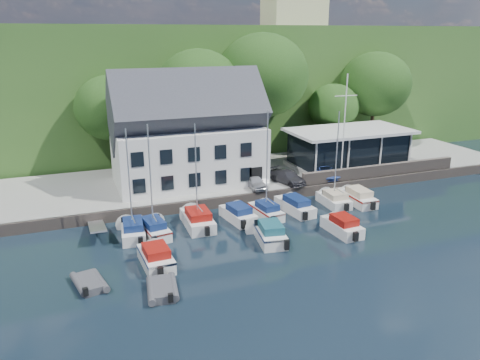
{
  "coord_description": "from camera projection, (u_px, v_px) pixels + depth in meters",
  "views": [
    {
      "loc": [
        -17.91,
        -26.79,
        15.14
      ],
      "look_at": [
        -4.42,
        9.0,
        3.08
      ],
      "focal_mm": 35.0,
      "sensor_mm": 36.0,
      "label": 1
    }
  ],
  "objects": [
    {
      "name": "ground",
      "position": [
        339.0,
        248.0,
        34.49
      ],
      "size": [
        180.0,
        180.0,
        0.0
      ],
      "primitive_type": "plane",
      "color": "black",
      "rests_on": "ground"
    },
    {
      "name": "quay",
      "position": [
        251.0,
        176.0,
        49.96
      ],
      "size": [
        60.0,
        13.0,
        1.0
      ],
      "primitive_type": "cube",
      "color": "gray",
      "rests_on": "ground"
    },
    {
      "name": "quay_face",
      "position": [
        276.0,
        195.0,
        44.15
      ],
      "size": [
        60.0,
        0.3,
        1.0
      ],
      "primitive_type": "cube",
      "color": "#5B5048",
      "rests_on": "ground"
    },
    {
      "name": "hillside",
      "position": [
        162.0,
        73.0,
        87.41
      ],
      "size": [
        160.0,
        75.0,
        16.0
      ],
      "primitive_type": "cube",
      "color": "#2D5720",
      "rests_on": "ground"
    },
    {
      "name": "field_patch",
      "position": [
        191.0,
        28.0,
        94.79
      ],
      "size": [
        50.0,
        30.0,
        0.3
      ],
      "primitive_type": "cube",
      "color": "#5B6834",
      "rests_on": "hillside"
    },
    {
      "name": "farmhouse",
      "position": [
        294.0,
        3.0,
        82.25
      ],
      "size": [
        10.4,
        7.0,
        8.2
      ],
      "primitive_type": null,
      "color": "beige",
      "rests_on": "hillside"
    },
    {
      "name": "harbor_building",
      "position": [
        188.0,
        139.0,
        45.25
      ],
      "size": [
        14.4,
        8.2,
        8.7
      ],
      "primitive_type": null,
      "color": "silver",
      "rests_on": "quay"
    },
    {
      "name": "club_pavilion",
      "position": [
        348.0,
        148.0,
        51.55
      ],
      "size": [
        13.2,
        7.2,
        4.1
      ],
      "primitive_type": null,
      "color": "black",
      "rests_on": "quay"
    },
    {
      "name": "seawall",
      "position": [
        381.0,
        170.0,
        48.22
      ],
      "size": [
        18.0,
        0.5,
        1.2
      ],
      "primitive_type": "cube",
      "color": "#5B5048",
      "rests_on": "quay"
    },
    {
      "name": "gangway",
      "position": [
        97.0,
        233.0,
        36.97
      ],
      "size": [
        1.2,
        6.0,
        1.4
      ],
      "primitive_type": null,
      "color": "#BBBCC0",
      "rests_on": "ground"
    },
    {
      "name": "car_silver",
      "position": [
        255.0,
        182.0,
        44.54
      ],
      "size": [
        1.51,
        3.63,
        1.23
      ],
      "primitive_type": "imported",
      "rotation": [
        0.0,
        0.0,
        0.02
      ],
      "color": "#B0B1B5",
      "rests_on": "quay"
    },
    {
      "name": "car_white",
      "position": [
        260.0,
        178.0,
        45.88
      ],
      "size": [
        1.86,
        3.55,
        1.11
      ],
      "primitive_type": "imported",
      "rotation": [
        0.0,
        0.0,
        -0.21
      ],
      "color": "white",
      "rests_on": "quay"
    },
    {
      "name": "car_dgrey",
      "position": [
        287.0,
        177.0,
        45.99
      ],
      "size": [
        2.87,
        4.59,
        1.24
      ],
      "primitive_type": "imported",
      "rotation": [
        0.0,
        0.0,
        0.28
      ],
      "color": "#302F35",
      "rests_on": "quay"
    },
    {
      "name": "car_blue",
      "position": [
        323.0,
        171.0,
        47.8
      ],
      "size": [
        1.6,
        3.93,
        1.34
      ],
      "primitive_type": "imported",
      "rotation": [
        0.0,
        0.0,
        0.01
      ],
      "color": "#324C99",
      "rests_on": "quay"
    },
    {
      "name": "flagpole",
      "position": [
        344.0,
        128.0,
        45.94
      ],
      "size": [
        2.51,
        0.2,
        10.46
      ],
      "primitive_type": null,
      "color": "silver",
      "rests_on": "quay"
    },
    {
      "name": "tree_1",
      "position": [
        113.0,
        124.0,
        48.39
      ],
      "size": [
        7.44,
        7.44,
        10.16
      ],
      "primitive_type": null,
      "color": "#193610",
      "rests_on": "quay"
    },
    {
      "name": "tree_2",
      "position": [
        199.0,
        108.0,
        50.77
      ],
      "size": [
        9.24,
        9.24,
        12.63
      ],
      "primitive_type": null,
      "color": "#193610",
      "rests_on": "quay"
    },
    {
      "name": "tree_3",
      "position": [
        262.0,
        97.0,
        53.56
      ],
      "size": [
        10.44,
        10.44,
        14.27
      ],
      "primitive_type": null,
      "color": "#193610",
      "rests_on": "quay"
    },
    {
      "name": "tree_4",
      "position": [
        333.0,
        118.0,
        56.88
      ],
      "size": [
        6.14,
        6.14,
        8.39
      ],
      "primitive_type": null,
      "color": "#193610",
      "rests_on": "quay"
    },
    {
      "name": "tree_5",
      "position": [
        374.0,
        101.0,
        58.71
      ],
      "size": [
        8.79,
        8.79,
        12.01
      ],
      "primitive_type": null,
      "color": "#193610",
      "rests_on": "quay"
    },
    {
      "name": "boat_r1_0",
      "position": [
        129.0,
        183.0,
        35.07
      ],
      "size": [
        2.47,
        6.13,
        8.73
      ],
      "primitive_type": null,
      "rotation": [
        0.0,
        0.0,
        -0.1
      ],
      "color": "silver",
      "rests_on": "ground"
    },
    {
      "name": "boat_r1_1",
      "position": [
        151.0,
        183.0,
        35.36
      ],
      "size": [
        2.61,
        6.13,
        8.66
      ],
      "primitive_type": null,
      "rotation": [
        0.0,
        0.0,
        0.15
      ],
      "color": "silver",
      "rests_on": "ground"
    },
    {
      "name": "boat_r1_2",
      "position": [
        196.0,
        172.0,
        36.95
      ],
      "size": [
        2.41,
        6.59,
        9.2
      ],
      "primitive_type": null,
      "rotation": [
        0.0,
        0.0,
        -0.03
      ],
      "color": "silver",
      "rests_on": "ground"
    },
    {
      "name": "boat_r1_3",
      "position": [
        238.0,
        212.0,
        39.3
      ],
      "size": [
        2.69,
        5.84,
        1.45
      ],
      "primitive_type": null,
      "rotation": [
        0.0,
        0.0,
        0.15
      ],
      "color": "silver",
      "rests_on": "ground"
    },
    {
      "name": "boat_r1_4",
      "position": [
        267.0,
        170.0,
        39.02
      ],
      "size": [
        2.32,
        5.61,
        8.43
      ],
      "primitive_type": null,
      "rotation": [
        0.0,
        0.0,
        0.11
      ],
      "color": "silver",
      "rests_on": "ground"
    },
    {
      "name": "boat_r1_5",
      "position": [
        295.0,
        204.0,
        41.25
      ],
      "size": [
        2.5,
        6.66,
        1.46
      ],
      "primitive_type": null,
      "rotation": [
        0.0,
        0.0,
        0.11
      ],
      "color": "silver",
      "rests_on": "ground"
    },
    {
      "name": "boat_r1_6",
      "position": [
        336.0,
        162.0,
        41.79
      ],
      "size": [
        2.17,
        5.38,
        8.3
      ],
      "primitive_type": null,
      "rotation": [
        0.0,
        0.0,
        -0.03
      ],
      "color": "silver",
      "rests_on": "ground"
    },
    {
      "name": "boat_r1_7",
      "position": [
        357.0,
        195.0,
        43.33
      ],
      "size": [
        1.93,
        6.33,
        1.49
      ],
      "primitive_type": null,
      "rotation": [
        0.0,
        0.0,
        -0.01
      ],
      "color": "silver",
      "rests_on": "ground"
    },
    {
      "name": "boat_r2_0",
      "position": [
        156.0,
        255.0,
        31.66
      ],
      "size": [
        2.28,
        5.6,
        1.51
      ],
      "primitive_type": null,
      "rotation": [
        0.0,
        0.0,
        0.05
      ],
      "color": "silver",
      "rests_on": "ground"
    },
    {
      "name": "boat_r2_2",
      "position": [
        270.0,
        231.0,
        35.42
      ],
      "size": [
        2.91,
        6.09,
        1.55
      ],
      "primitive_type": null,
      "rotation": [
        0.0,
        0.0,
        -0.16
      ],
      "color": "silver",
      "rests_on": "ground"
    },
    {
      "name": "boat_r2_3",
      "position": [
        342.0,
        224.0,
        36.86
      ],
      "size": [
        2.15,
        5.51,
        1.48
      ],
      "primitive_type": null,
      "rotation": [
        0.0,
        0.0,
        0.05
      ],
      "color": "silver",
      "rests_on": "ground"
    },
    {
      "name": "dinghy_0",
      "position": [
        89.0,
        282.0,
        29.12
      ],
      "size": [
        2.38,
        3.3,
        0.7
      ],
      "primitive_type": null,
      "rotation": [
        0.0,
        0.0,
        0.21
      ],
      "color": "#3B3C41",
      "rests_on": "ground"
    },
    {
      "name": "dinghy_1",
      "position": [
        162.0,
        288.0,
        28.37
      ],
      "size": [
        2.3,
        3.39,
        0.74
      ],
      "primitive_type": null,
      "rotation": [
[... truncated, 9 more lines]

